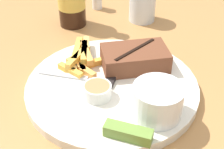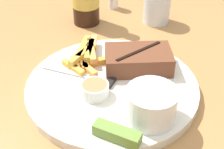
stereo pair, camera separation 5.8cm
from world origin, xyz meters
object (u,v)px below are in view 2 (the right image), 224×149
Objects in this scene: pickle_spear at (117,134)px; dinner_plate at (112,87)px; drinking_glass at (157,6)px; steak_portion at (138,60)px; fork_utensil at (71,73)px; coleslaw_cup at (151,103)px; knife_utensil at (119,69)px; dipping_sauce_cup at (95,89)px.

dinner_plate is at bearing 95.89° from pickle_spear.
steak_portion is at bearing -102.30° from drinking_glass.
fork_utensil is (-0.10, 0.16, -0.01)m from pickle_spear.
pickle_spear is at bearing -100.62° from steak_portion.
coleslaw_cup is 0.53× the size of knife_utensil.
coleslaw_cup is 0.15m from knife_utensil.
fork_utensil is at bearing -169.05° from steak_portion.
fork_utensil is at bearing 120.59° from pickle_spear.
drinking_glass is (0.18, 0.27, 0.02)m from fork_utensil.
steak_portion reaches higher than dinner_plate.
dipping_sauce_cup is 0.09m from knife_utensil.
dinner_plate is at bearing -172.61° from knife_utensil.
drinking_glass is at bearing 73.07° from fork_utensil.
steak_portion is at bearing 46.40° from dinner_plate.
knife_utensil reaches higher than dinner_plate.
coleslaw_cup reaches higher than dinner_plate.
dinner_plate is 3.71× the size of drinking_glass.
steak_portion is (0.05, 0.05, 0.03)m from dinner_plate.
fork_utensil reaches higher than dinner_plate.
dipping_sauce_cup is at bearing 175.16° from knife_utensil.
pickle_spear is (-0.05, -0.05, -0.02)m from coleslaw_cup.
dipping_sauce_cup is (-0.08, -0.09, -0.01)m from steak_portion.
dipping_sauce_cup is 0.32× the size of knife_utensil.
drinking_glass reaches higher than steak_portion.
coleslaw_cup reaches higher than pickle_spear.
fork_utensil is 1.49× the size of drinking_glass.
fork_utensil is at bearing 121.91° from knife_utensil.
steak_portion reaches higher than fork_utensil.
pickle_spear is at bearing -66.87° from dipping_sauce_cup.
coleslaw_cup is at bearing 42.69° from pickle_spear.
dipping_sauce_cup is at bearing -128.20° from dinner_plate.
drinking_glass reaches higher than knife_utensil.
drinking_glass is at bearing 78.44° from pickle_spear.
pickle_spear is at bearing -101.56° from drinking_glass.
drinking_glass is at bearing 1.44° from knife_utensil.
dinner_plate is at bearing 51.80° from dipping_sauce_cup.
coleslaw_cup reaches higher than steak_portion.
coleslaw_cup is (0.07, -0.09, 0.04)m from dinner_plate.
coleslaw_cup is at bearing -95.22° from drinking_glass.
knife_utensil is (-0.06, 0.13, -0.03)m from coleslaw_cup.
drinking_glass is (0.10, 0.29, 0.03)m from dinner_plate.
coleslaw_cup reaches higher than fork_utensil.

